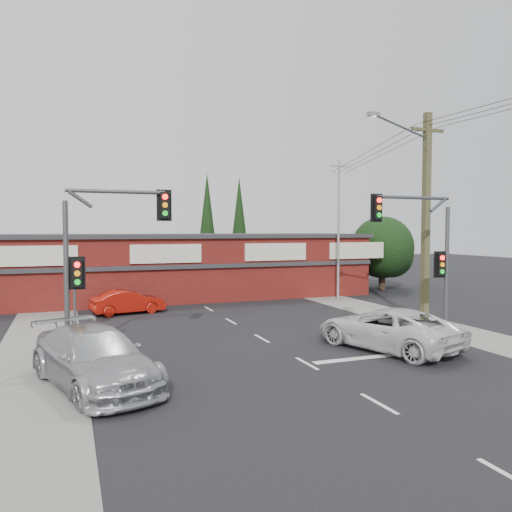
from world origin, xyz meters
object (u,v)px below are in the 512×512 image
object	(u,v)px
utility_pole	(424,211)
white_suv	(388,328)
silver_suv	(94,358)
red_sedan	(128,302)
shop_building	(170,265)

from	to	relation	value
utility_pole	white_suv	bearing A→B (deg)	-141.51
silver_suv	red_sedan	xyz separation A→B (m)	(2.33, 12.42, -0.20)
white_suv	shop_building	xyz separation A→B (m)	(-4.79, 17.63, 1.35)
red_sedan	utility_pole	bearing A→B (deg)	-132.30
white_suv	red_sedan	size ratio (longest dim) A/B	1.47
silver_suv	shop_building	bearing A→B (deg)	54.80
utility_pole	silver_suv	bearing A→B (deg)	-163.69
white_suv	shop_building	size ratio (longest dim) A/B	0.21
white_suv	silver_suv	world-z (taller)	silver_suv
red_sedan	shop_building	xyz separation A→B (m)	(3.47, 6.01, 1.50)
white_suv	shop_building	distance (m)	18.32
shop_building	utility_pole	size ratio (longest dim) A/B	2.73
white_suv	shop_building	world-z (taller)	shop_building
silver_suv	shop_building	distance (m)	19.36
white_suv	utility_pole	size ratio (longest dim) A/B	0.56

